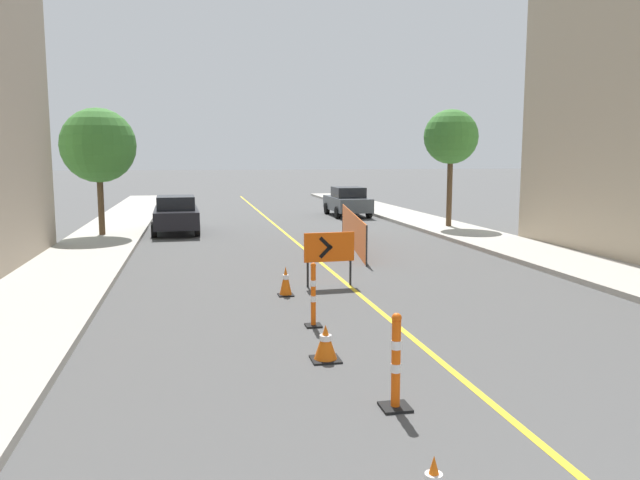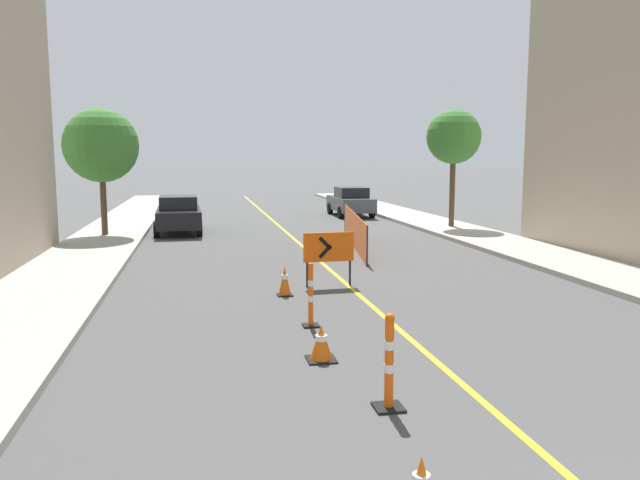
% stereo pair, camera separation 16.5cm
% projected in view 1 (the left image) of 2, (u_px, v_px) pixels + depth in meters
% --- Properties ---
extents(lane_stripe, '(0.12, 49.94, 0.01)m').
position_uv_depth(lane_stripe, '(285.00, 233.00, 26.63)').
color(lane_stripe, gold).
rests_on(lane_stripe, ground_plane).
extents(sidewalk_left, '(2.81, 49.94, 0.15)m').
position_uv_depth(sidewalk_left, '(107.00, 235.00, 25.18)').
color(sidewalk_left, '#ADA89E').
rests_on(sidewalk_left, ground_plane).
extents(sidewalk_right, '(2.81, 49.94, 0.15)m').
position_uv_depth(sidewalk_right, '(444.00, 227.00, 28.06)').
color(sidewalk_right, '#ADA89E').
rests_on(sidewalk_right, ground_plane).
extents(traffic_cone_second, '(0.46, 0.46, 0.58)m').
position_uv_depth(traffic_cone_second, '(326.00, 343.00, 9.97)').
color(traffic_cone_second, black).
rests_on(traffic_cone_second, ground_plane).
extents(traffic_cone_third, '(0.36, 0.36, 0.70)m').
position_uv_depth(traffic_cone_third, '(286.00, 281.00, 14.60)').
color(traffic_cone_third, black).
rests_on(traffic_cone_third, ground_plane).
extents(delineator_post_front, '(0.38, 0.38, 1.27)m').
position_uv_depth(delineator_post_front, '(396.00, 367.00, 8.02)').
color(delineator_post_front, black).
rests_on(delineator_post_front, ground_plane).
extents(delineator_post_rear, '(0.31, 0.31, 1.25)m').
position_uv_depth(delineator_post_rear, '(313.00, 299.00, 11.92)').
color(delineator_post_rear, black).
rests_on(delineator_post_rear, ground_plane).
extents(arrow_barricade_primary, '(1.30, 0.14, 1.36)m').
position_uv_depth(arrow_barricade_primary, '(329.00, 249.00, 15.59)').
color(arrow_barricade_primary, '#EF560C').
rests_on(arrow_barricade_primary, ground_plane).
extents(safety_mesh_fence, '(1.29, 8.16, 1.23)m').
position_uv_depth(safety_mesh_fence, '(353.00, 230.00, 22.51)').
color(safety_mesh_fence, '#EF560C').
rests_on(safety_mesh_fence, ground_plane).
extents(parked_car_curb_near, '(1.95, 4.35, 1.59)m').
position_uv_depth(parked_car_curb_near, '(176.00, 214.00, 26.43)').
color(parked_car_curb_near, black).
rests_on(parked_car_curb_near, ground_plane).
extents(parked_car_curb_mid, '(1.93, 4.31, 1.59)m').
position_uv_depth(parked_car_curb_mid, '(347.00, 201.00, 33.99)').
color(parked_car_curb_mid, '#474C51').
rests_on(parked_car_curb_mid, ground_plane).
extents(street_tree_left_near, '(2.91, 2.91, 4.97)m').
position_uv_depth(street_tree_left_near, '(98.00, 146.00, 24.34)').
color(street_tree_left_near, '#4C3823').
rests_on(street_tree_left_near, sidewalk_left).
extents(street_tree_right_near, '(2.39, 2.39, 5.14)m').
position_uv_depth(street_tree_right_near, '(451.00, 137.00, 27.38)').
color(street_tree_right_near, '#4C3823').
rests_on(street_tree_right_near, sidewalk_right).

